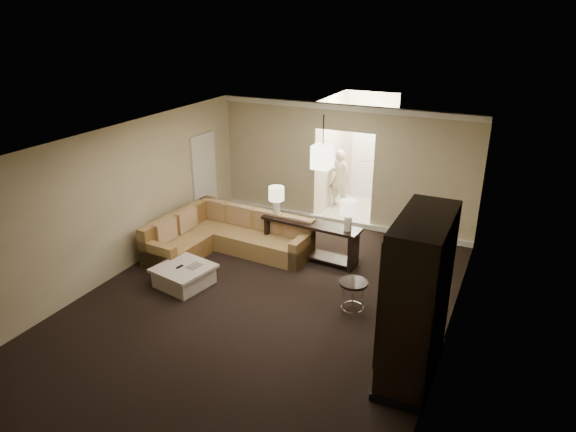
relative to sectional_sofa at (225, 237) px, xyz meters
The scene contains 19 objects.
ground 2.27m from the sectional_sofa, 42.79° to the right, with size 8.00×8.00×0.00m, color black.
wall_back 3.16m from the sectional_sofa, 56.27° to the left, with size 6.00×0.04×2.80m, color beige.
wall_front 5.87m from the sectional_sofa, 73.37° to the right, with size 6.00×0.04×2.80m, color beige.
wall_left 2.30m from the sectional_sofa, 131.44° to the right, with size 0.04×8.00×2.80m, color beige.
wall_right 5.01m from the sectional_sofa, 18.19° to the right, with size 0.04×8.00×2.80m, color beige.
ceiling 3.34m from the sectional_sofa, 42.79° to the right, with size 6.00×8.00×0.02m, color white.
crown_molding 3.79m from the sectional_sofa, 55.72° to the left, with size 6.00×0.10×0.12m, color white.
baseboard 2.94m from the sectional_sofa, 55.72° to the left, with size 6.00×0.10×0.12m, color white.
side_door 1.97m from the sectional_sofa, 136.04° to the left, with size 0.05×0.90×2.10m, color white.
foyer 4.27m from the sectional_sofa, 66.59° to the left, with size 1.44×2.02×2.80m.
sectional_sofa is the anchor object (origin of this frame).
coffee_table 1.53m from the sectional_sofa, 88.07° to the right, with size 1.08×1.08×0.39m.
console_table 1.78m from the sectional_sofa, 15.42° to the left, with size 2.08×0.61×0.79m.
armoire 4.91m from the sectional_sofa, 26.43° to the right, with size 0.70×1.63×2.34m.
drink_table 3.32m from the sectional_sofa, 19.08° to the right, with size 0.47×0.47×0.59m.
table_lamp_left 1.37m from the sectional_sofa, 29.90° to the left, with size 0.32×0.32×0.61m.
table_lamp_right 2.68m from the sectional_sofa, ahead, with size 0.32×0.32×0.61m.
pendant_light 2.59m from the sectional_sofa, 35.37° to the left, with size 0.38×0.38×1.09m.
person 3.76m from the sectional_sofa, 71.19° to the left, with size 0.60×0.40×1.65m, color beige.
Camera 1 is at (3.67, -6.64, 4.73)m, focal length 32.00 mm.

